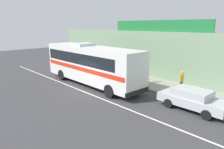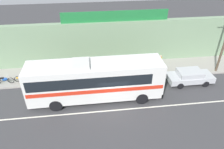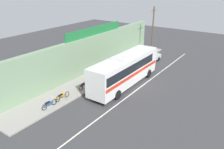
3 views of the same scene
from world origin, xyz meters
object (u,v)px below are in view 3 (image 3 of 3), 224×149
object	(u,v)px
motorcycle_black	(85,85)
pedestrian_near_shop	(128,56)
parked_car	(150,57)
motorcycle_red	(62,96)
intercity_bus	(125,69)
pedestrian_far_left	(91,73)
motorcycle_purple	(49,104)
pedestrian_far_right	(115,63)
utility_pole	(153,30)

from	to	relation	value
motorcycle_black	pedestrian_near_shop	bearing A→B (deg)	3.40
parked_car	motorcycle_red	size ratio (longest dim) A/B	2.29
intercity_bus	parked_car	xyz separation A→B (m)	(9.31, 1.28, -1.33)
parked_car	pedestrian_far_left	size ratio (longest dim) A/B	2.52
parked_car	motorcycle_purple	world-z (taller)	parked_car
motorcycle_black	pedestrian_far_right	distance (m)	6.90
motorcycle_black	pedestrian_far_left	size ratio (longest dim) A/B	1.09
intercity_bus	parked_car	distance (m)	9.49
intercity_bus	pedestrian_far_left	distance (m)	4.26
intercity_bus	motorcycle_purple	xyz separation A→B (m)	(-8.68, 3.18, -1.50)
motorcycle_red	utility_pole	bearing A→B (deg)	-1.40
parked_car	utility_pole	world-z (taller)	utility_pole
pedestrian_near_shop	intercity_bus	bearing A→B (deg)	-151.85
parked_car	utility_pole	xyz separation A→B (m)	(3.75, 1.55, 3.37)
utility_pole	pedestrian_near_shop	bearing A→B (deg)	170.76
utility_pole	pedestrian_near_shop	xyz separation A→B (m)	(-5.97, 0.97, -2.95)
parked_car	motorcycle_black	bearing A→B (deg)	171.61
motorcycle_red	motorcycle_black	distance (m)	3.35
pedestrian_near_shop	utility_pole	bearing A→B (deg)	-9.24
intercity_bus	motorcycle_black	bearing A→B (deg)	137.76
pedestrian_near_shop	motorcycle_black	bearing A→B (deg)	-176.60
motorcycle_black	pedestrian_far_left	xyz separation A→B (m)	(1.95, 0.70, 0.59)
parked_car	motorcycle_red	bearing A→B (deg)	172.82
pedestrian_near_shop	pedestrian_far_left	bearing A→B (deg)	179.53
motorcycle_black	motorcycle_red	bearing A→B (deg)	177.52
utility_pole	pedestrian_near_shop	size ratio (longest dim) A/B	4.41
motorcycle_black	motorcycle_purple	xyz separation A→B (m)	(-5.19, 0.01, 0.00)
intercity_bus	pedestrian_near_shop	world-z (taller)	intercity_bus
intercity_bus	motorcycle_black	size ratio (longest dim) A/B	5.98
motorcycle_red	pedestrian_near_shop	world-z (taller)	pedestrian_near_shop
intercity_bus	pedestrian_far_left	world-z (taller)	intercity_bus
utility_pole	motorcycle_red	world-z (taller)	utility_pole
utility_pole	pedestrian_far_left	size ratio (longest dim) A/B	4.39
utility_pole	pedestrian_far_right	size ratio (longest dim) A/B	4.37
intercity_bus	pedestrian_far_right	size ratio (longest dim) A/B	6.45
motorcycle_red	pedestrian_near_shop	distance (m)	13.95
pedestrian_far_right	utility_pole	bearing A→B (deg)	-5.00
motorcycle_red	motorcycle_purple	bearing A→B (deg)	-175.76
parked_car	pedestrian_far_left	world-z (taller)	pedestrian_far_left
pedestrian_far_right	pedestrian_far_left	distance (m)	4.90
intercity_bus	utility_pole	xyz separation A→B (m)	(13.06, 2.83, 2.04)
utility_pole	pedestrian_far_right	world-z (taller)	utility_pole
pedestrian_far_left	parked_car	bearing A→B (deg)	-13.42
utility_pole	pedestrian_far_right	xyz separation A→B (m)	(-9.70, 0.85, -2.94)
motorcycle_purple	pedestrian_far_left	distance (m)	7.20
pedestrian_far_right	motorcycle_red	bearing A→B (deg)	-177.97
intercity_bus	pedestrian_far_left	size ratio (longest dim) A/B	6.49
pedestrian_near_shop	pedestrian_far_right	xyz separation A→B (m)	(-3.73, -0.12, 0.01)
parked_car	pedestrian_far_right	size ratio (longest dim) A/B	2.50
parked_car	pedestrian_near_shop	bearing A→B (deg)	131.36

